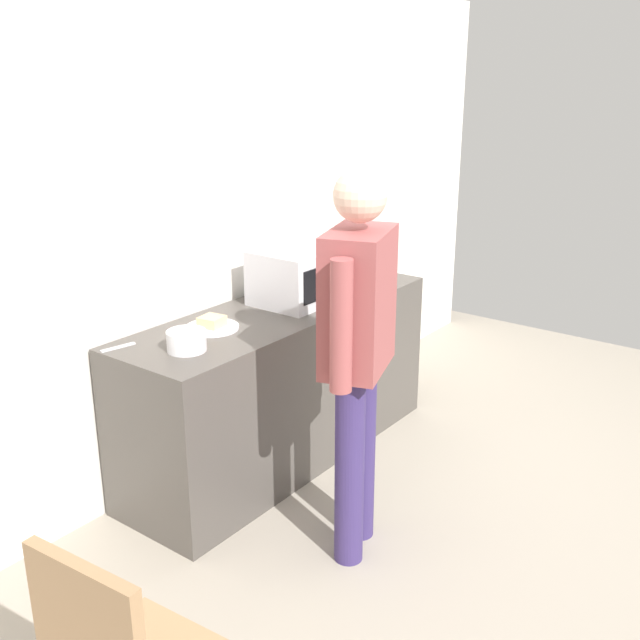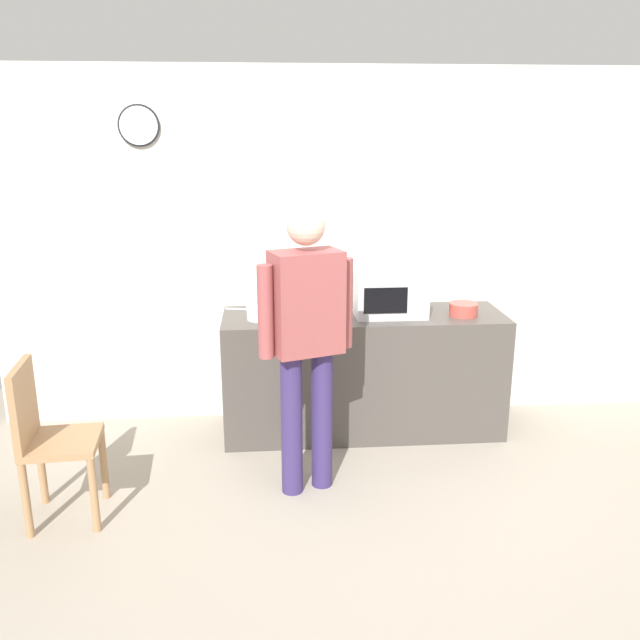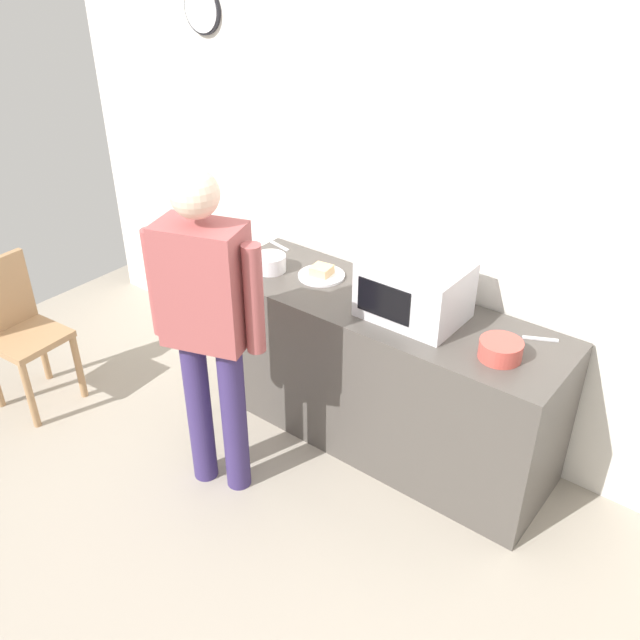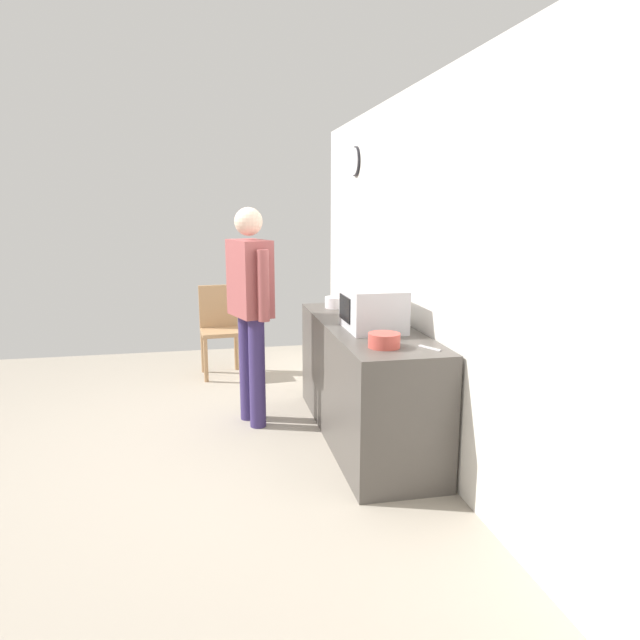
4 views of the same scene
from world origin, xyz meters
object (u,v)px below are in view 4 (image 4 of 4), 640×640
at_px(sandwich_plate, 357,311).
at_px(wooden_chair, 220,326).
at_px(salad_bowl, 384,340).
at_px(fork_utensil, 361,303).
at_px(microwave, 373,309).
at_px(spoon_utensil, 430,348).
at_px(person_standing, 250,300).
at_px(cereal_bowl, 335,302).

relative_size(sandwich_plate, wooden_chair, 0.28).
xyz_separation_m(salad_bowl, fork_utensil, (-1.61, 0.30, -0.04)).
relative_size(microwave, spoon_utensil, 2.94).
bearing_deg(person_standing, cereal_bowl, 110.16).
height_order(fork_utensil, spoon_utensil, same).
height_order(spoon_utensil, wooden_chair, wooden_chair).
bearing_deg(microwave, salad_bowl, -8.75).
bearing_deg(cereal_bowl, sandwich_plate, 22.80).
bearing_deg(sandwich_plate, salad_bowl, -6.69).
xyz_separation_m(sandwich_plate, person_standing, (-0.00, -0.88, 0.12)).
bearing_deg(salad_bowl, person_standing, -147.47).
xyz_separation_m(spoon_utensil, wooden_chair, (-2.72, -1.23, -0.37)).
xyz_separation_m(sandwich_plate, spoon_utensil, (1.25, 0.13, -0.02)).
bearing_deg(fork_utensil, salad_bowl, -10.40).
relative_size(fork_utensil, wooden_chair, 0.18).
bearing_deg(sandwich_plate, cereal_bowl, -157.20).
relative_size(cereal_bowl, wooden_chair, 0.19).
xyz_separation_m(fork_utensil, person_standing, (0.45, -1.04, 0.14)).
distance_m(microwave, salad_bowl, 0.54).
bearing_deg(fork_utensil, sandwich_plate, -19.42).
bearing_deg(sandwich_plate, spoon_utensil, 6.09).
bearing_deg(person_standing, spoon_utensil, 38.93).
distance_m(person_standing, wooden_chair, 1.57).
distance_m(cereal_bowl, wooden_chair, 1.59).
distance_m(salad_bowl, person_standing, 1.38).
height_order(fork_utensil, wooden_chair, wooden_chair).
distance_m(fork_utensil, wooden_chair, 1.66).
bearing_deg(person_standing, wooden_chair, -171.65).
bearing_deg(microwave, sandwich_plate, 175.01).
relative_size(microwave, wooden_chair, 0.53).
height_order(microwave, wooden_chair, microwave).
relative_size(cereal_bowl, spoon_utensil, 1.07).
relative_size(microwave, fork_utensil, 2.94).
distance_m(spoon_utensil, wooden_chair, 3.00).
distance_m(spoon_utensil, person_standing, 1.61).
bearing_deg(salad_bowl, fork_utensil, 169.60).
xyz_separation_m(microwave, wooden_chair, (-2.11, -1.04, -0.52)).
bearing_deg(cereal_bowl, fork_utensil, 121.72).
height_order(microwave, cereal_bowl, microwave).
distance_m(microwave, wooden_chair, 2.41).
relative_size(sandwich_plate, fork_utensil, 1.57).
bearing_deg(sandwich_plate, wooden_chair, -143.43).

